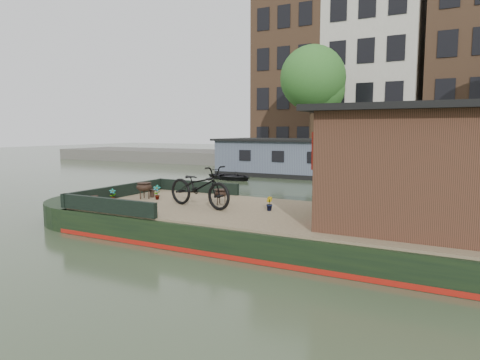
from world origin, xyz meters
The scene contains 18 objects.
ground centered at (0.00, 0.00, 0.00)m, with size 120.00×120.00×0.00m, color #344028.
houseboat_hull centered at (-1.33, 0.00, 0.27)m, with size 14.01×4.02×0.60m.
houseboat_deck centered at (0.00, 0.00, 0.62)m, with size 11.80×3.80×0.05m, color #857652.
bow_bulwark centered at (-5.07, 0.00, 0.82)m, with size 3.00×4.00×0.35m.
cabin centered at (2.19, 0.00, 1.88)m, with size 4.00×3.50×2.42m.
bicycle centered at (-2.93, -0.28, 1.19)m, with size 0.71×2.04×1.07m, color black.
potted_plant_a centered at (-4.66, 0.17, 0.86)m, with size 0.22×0.15×0.41m, color brown.
potted_plant_b centered at (-1.18, 0.13, 0.82)m, with size 0.19×0.15×0.34m, color #905C28.
potted_plant_e centered at (-5.60, -0.59, 0.82)m, with size 0.18×0.12×0.34m, color brown.
brazier_front centered at (-2.66, 0.32, 0.85)m, with size 0.37×0.37×0.40m, color black, non-canonical shape.
brazier_rear centered at (-5.07, 0.12, 0.88)m, with size 0.43×0.43×0.47m, color black, non-canonical shape.
bollard_port centered at (-5.06, 0.44, 0.76)m, with size 0.20×0.20×0.23m, color black.
bollard_stbd centered at (-5.60, -1.25, 0.76)m, with size 0.20×0.20×0.23m, color black.
dinghy centered at (-8.05, 10.43, 0.29)m, with size 1.99×2.79×0.58m, color black.
far_houseboat centered at (0.00, 14.00, 0.97)m, with size 20.40×4.40×2.11m.
quay centered at (0.00, 20.50, 0.45)m, with size 60.00×6.00×0.90m, color #47443F.
townhouse_row centered at (0.15, 27.50, 7.90)m, with size 27.25×8.00×16.50m.
tree_left centered at (-6.36, 19.07, 5.89)m, with size 4.40×4.40×7.40m.
Camera 1 is at (3.03, -9.24, 2.59)m, focal length 32.00 mm.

